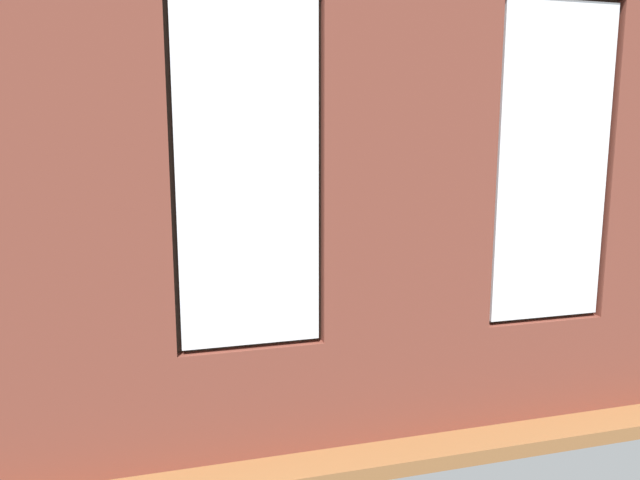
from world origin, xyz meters
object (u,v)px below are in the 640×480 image
at_px(candle_jar, 316,264).
at_px(tv_flatscreen, 8,242).
at_px(potted_plant_between_couches, 484,292).
at_px(potted_plant_near_tv, 60,299).
at_px(table_plant_small, 327,259).
at_px(remote_gray, 301,267).
at_px(potted_plant_by_left_couch, 452,259).
at_px(potted_plant_foreground_right, 67,250).
at_px(cup_ceramic, 341,261).
at_px(media_console, 14,308).
at_px(papasan_chair, 245,246).
at_px(potted_plant_corner_near_left, 440,232).
at_px(coffee_table, 316,274).
at_px(couch_by_window, 330,358).
at_px(remote_black, 287,272).
at_px(couch_left, 540,285).

distance_m(candle_jar, tv_flatscreen, 3.28).
bearing_deg(potted_plant_between_couches, potted_plant_near_tv, -20.89).
relative_size(table_plant_small, remote_gray, 1.49).
bearing_deg(tv_flatscreen, potted_plant_by_left_couch, -173.65).
xyz_separation_m(table_plant_small, potted_plant_foreground_right, (3.02, -1.77, -0.06)).
bearing_deg(potted_plant_by_left_couch, cup_ceramic, 4.29).
distance_m(candle_jar, media_console, 3.25).
height_order(papasan_chair, potted_plant_foreground_right, potted_plant_foreground_right).
distance_m(cup_ceramic, remote_gray, 0.51).
distance_m(media_console, potted_plant_corner_near_left, 6.05).
bearing_deg(table_plant_small, potted_plant_foreground_right, -30.27).
relative_size(coffee_table, potted_plant_foreground_right, 1.63).
height_order(candle_jar, media_console, media_console).
bearing_deg(potted_plant_corner_near_left, coffee_table, 34.76).
bearing_deg(potted_plant_foreground_right, table_plant_small, 149.73).
bearing_deg(couch_by_window, potted_plant_between_couches, -177.85).
relative_size(candle_jar, potted_plant_near_tv, 0.10).
bearing_deg(remote_gray, remote_black, -114.67).
bearing_deg(coffee_table, potted_plant_between_couches, 105.67).
relative_size(remote_gray, potted_plant_corner_near_left, 0.23).
bearing_deg(remote_gray, couch_left, -1.47).
bearing_deg(remote_gray, table_plant_small, -14.14).
xyz_separation_m(remote_black, potted_plant_between_couches, (-1.10, 2.45, 0.31)).
relative_size(couch_left, potted_plant_corner_near_left, 2.37).
height_order(cup_ceramic, tv_flatscreen, tv_flatscreen).
height_order(cup_ceramic, potted_plant_by_left_couch, potted_plant_by_left_couch).
xyz_separation_m(potted_plant_near_tv, potted_plant_by_left_couch, (-4.58, -1.50, -0.21)).
xyz_separation_m(cup_ceramic, potted_plant_between_couches, (-0.37, 2.68, 0.26)).
xyz_separation_m(couch_by_window, remote_gray, (-0.45, -2.69, 0.10)).
height_order(couch_left, cup_ceramic, couch_left).
distance_m(couch_by_window, cup_ceramic, 2.90).
xyz_separation_m(couch_left, potted_plant_by_left_couch, (0.40, -1.31, 0.05)).
bearing_deg(potted_plant_by_left_couch, remote_black, 8.70).
bearing_deg(papasan_chair, coffee_table, 111.18).
bearing_deg(couch_by_window, table_plant_small, -105.80).
distance_m(table_plant_small, remote_gray, 0.35).
relative_size(media_console, potted_plant_corner_near_left, 1.28).
bearing_deg(table_plant_small, potted_plant_between_couches, 104.24).
distance_m(remote_black, media_console, 2.86).
xyz_separation_m(candle_jar, media_console, (3.23, 0.33, -0.18)).
height_order(papasan_chair, potted_plant_corner_near_left, potted_plant_corner_near_left).
bearing_deg(media_console, couch_by_window, 139.05).
relative_size(papasan_chair, potted_plant_between_couches, 1.01).
distance_m(papasan_chair, potted_plant_between_couches, 4.31).
height_order(potted_plant_near_tv, potted_plant_between_couches, potted_plant_near_tv).
height_order(table_plant_small, papasan_chair, papasan_chair).
xyz_separation_m(couch_left, potted_plant_foreground_right, (5.24, -2.73, 0.17)).
relative_size(coffee_table, media_console, 1.33).
height_order(coffee_table, cup_ceramic, cup_ceramic).
xyz_separation_m(couch_by_window, potted_plant_by_left_couch, (-2.52, -2.85, 0.05)).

